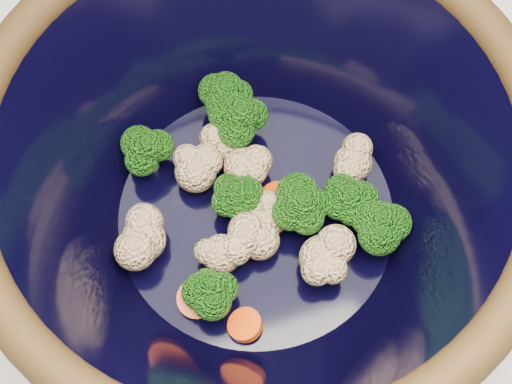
% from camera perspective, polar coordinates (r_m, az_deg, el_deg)
% --- Properties ---
extents(ground, '(3.00, 3.00, 0.00)m').
position_cam_1_polar(ground, '(1.47, 0.48, -12.02)').
color(ground, '#9E7A54').
rests_on(ground, ground).
extents(counter, '(1.20, 1.20, 0.90)m').
position_cam_1_polar(counter, '(1.03, 0.67, -6.52)').
color(counter, silver).
rests_on(counter, ground).
extents(mixing_bowl, '(0.38, 0.38, 0.16)m').
position_cam_1_polar(mixing_bowl, '(0.49, -0.00, 0.78)').
color(mixing_bowl, black).
rests_on(mixing_bowl, counter).
extents(vegetable_pile, '(0.20, 0.20, 0.05)m').
position_cam_1_polar(vegetable_pile, '(0.52, 0.02, 0.51)').
color(vegetable_pile, '#608442').
rests_on(vegetable_pile, mixing_bowl).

